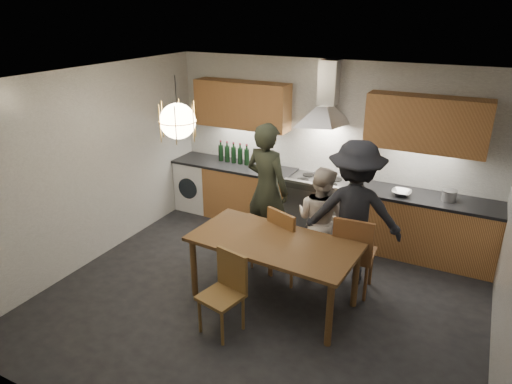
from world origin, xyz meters
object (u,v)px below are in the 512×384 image
at_px(chair_front, 226,287).
at_px(mixing_bowl, 401,193).
at_px(chair_back_left, 264,239).
at_px(person_left, 267,189).
at_px(person_right, 354,213).
at_px(stock_pot, 449,196).
at_px(person_mid, 320,219).
at_px(wine_bottles, 234,153).
at_px(dining_table, 274,248).

bearing_deg(chair_front, mixing_bowl, 74.56).
height_order(chair_back_left, person_left, person_left).
height_order(person_right, stock_pot, person_right).
relative_size(chair_front, mixing_bowl, 3.41).
distance_m(chair_front, person_right, 1.85).
xyz_separation_m(chair_back_left, person_left, (-0.21, 0.52, 0.48)).
distance_m(person_mid, wine_bottles, 2.17).
bearing_deg(wine_bottles, mixing_bowl, -3.60).
bearing_deg(mixing_bowl, wine_bottles, 176.40).
distance_m(chair_back_left, mixing_bowl, 1.98).
bearing_deg(chair_front, wine_bottles, 130.16).
height_order(chair_front, stock_pot, stock_pot).
relative_size(person_left, wine_bottles, 3.31).
relative_size(chair_front, stock_pot, 4.71).
bearing_deg(stock_pot, person_mid, -146.37).
distance_m(dining_table, person_left, 1.28).
distance_m(person_left, person_mid, 0.88).
xyz_separation_m(stock_pot, wine_bottles, (-3.31, 0.08, 0.10)).
distance_m(dining_table, mixing_bowl, 2.12).
height_order(mixing_bowl, stock_pot, stock_pot).
bearing_deg(dining_table, person_left, 123.03).
xyz_separation_m(chair_back_left, mixing_bowl, (1.47, 1.24, 0.47)).
distance_m(person_left, person_right, 1.30).
bearing_deg(person_mid, person_right, -175.74).
bearing_deg(person_mid, wine_bottles, -15.39).
height_order(person_mid, wine_bottles, person_mid).
bearing_deg(chair_back_left, dining_table, 136.59).
height_order(chair_back_left, stock_pot, stock_pot).
height_order(chair_front, mixing_bowl, mixing_bowl).
bearing_deg(wine_bottles, dining_table, -50.37).
xyz_separation_m(dining_table, chair_front, (-0.24, -0.67, -0.20)).
distance_m(person_left, stock_pot, 2.42).
xyz_separation_m(dining_table, stock_pot, (1.66, 1.91, 0.25)).
height_order(person_mid, person_right, person_right).
distance_m(person_left, mixing_bowl, 1.83).
bearing_deg(chair_front, chair_back_left, 109.67).
distance_m(chair_front, stock_pot, 3.25).
xyz_separation_m(person_left, wine_bottles, (-1.04, 0.89, 0.13)).
distance_m(chair_back_left, stock_pot, 2.51).
bearing_deg(person_right, person_left, -24.56).
bearing_deg(dining_table, stock_pot, 52.87).
relative_size(dining_table, wine_bottles, 3.47).
bearing_deg(person_mid, mixing_bowl, -121.01).
xyz_separation_m(person_mid, stock_pot, (1.44, 0.96, 0.25)).
bearing_deg(stock_pot, person_right, -134.01).
bearing_deg(person_left, chair_front, 115.39).
distance_m(person_right, stock_pot, 1.43).
distance_m(person_right, mixing_bowl, 1.01).
xyz_separation_m(chair_front, person_left, (-0.37, 1.77, 0.42)).
relative_size(person_right, mixing_bowl, 7.01).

